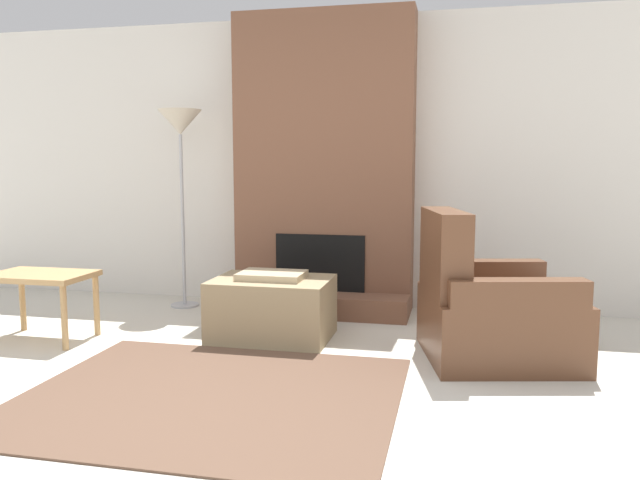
{
  "coord_description": "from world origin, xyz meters",
  "views": [
    {
      "loc": [
        1.17,
        -2.68,
        1.3
      ],
      "look_at": [
        0.0,
        2.58,
        0.64
      ],
      "focal_mm": 35.0,
      "sensor_mm": 36.0,
      "label": 1
    }
  ],
  "objects_px": {
    "ottoman": "(272,307)",
    "floor_lamp_left": "(180,132)",
    "armchair": "(486,314)",
    "side_table": "(41,283)"
  },
  "relations": [
    {
      "from": "ottoman",
      "to": "floor_lamp_left",
      "type": "bearing_deg",
      "value": 142.31
    },
    {
      "from": "ottoman",
      "to": "armchair",
      "type": "height_order",
      "value": "armchair"
    },
    {
      "from": "armchair",
      "to": "side_table",
      "type": "relative_size",
      "value": 1.54
    },
    {
      "from": "ottoman",
      "to": "side_table",
      "type": "xyz_separation_m",
      "value": [
        -1.65,
        -0.41,
        0.2
      ]
    },
    {
      "from": "armchair",
      "to": "ottoman",
      "type": "bearing_deg",
      "value": 71.47
    },
    {
      "from": "floor_lamp_left",
      "to": "armchair",
      "type": "bearing_deg",
      "value": -20.8
    },
    {
      "from": "side_table",
      "to": "ottoman",
      "type": "bearing_deg",
      "value": 13.82
    },
    {
      "from": "armchair",
      "to": "floor_lamp_left",
      "type": "xyz_separation_m",
      "value": [
        -2.63,
        1.0,
        1.28
      ]
    },
    {
      "from": "armchair",
      "to": "floor_lamp_left",
      "type": "relative_size",
      "value": 0.63
    },
    {
      "from": "armchair",
      "to": "floor_lamp_left",
      "type": "distance_m",
      "value": 3.09
    }
  ]
}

